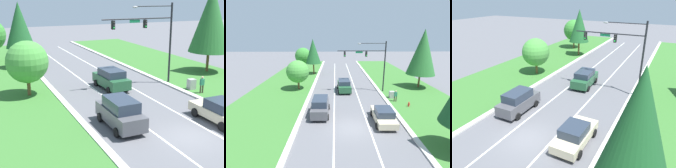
# 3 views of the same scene
# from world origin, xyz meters

# --- Properties ---
(ground_plane) EXTENTS (160.00, 160.00, 0.00)m
(ground_plane) POSITION_xyz_m (0.00, 0.00, 0.00)
(ground_plane) COLOR #5B5B60
(curb_strip_right) EXTENTS (0.50, 90.00, 0.15)m
(curb_strip_right) POSITION_xyz_m (5.65, 0.00, 0.07)
(curb_strip_right) COLOR beige
(curb_strip_right) RESTS_ON ground_plane
(curb_strip_left) EXTENTS (0.50, 90.00, 0.15)m
(curb_strip_left) POSITION_xyz_m (-5.65, 0.00, 0.07)
(curb_strip_left) COLOR beige
(curb_strip_left) RESTS_ON ground_plane
(grass_verge_left) EXTENTS (10.00, 90.00, 0.08)m
(grass_verge_left) POSITION_xyz_m (-10.90, 0.00, 0.04)
(grass_verge_left) COLOR #38702D
(grass_verge_left) RESTS_ON ground_plane
(lane_stripe_inner_left) EXTENTS (0.14, 81.00, 0.01)m
(lane_stripe_inner_left) POSITION_xyz_m (-1.80, 0.00, 0.00)
(lane_stripe_inner_left) COLOR white
(lane_stripe_inner_left) RESTS_ON ground_plane
(lane_stripe_inner_right) EXTENTS (0.14, 81.00, 0.01)m
(lane_stripe_inner_right) POSITION_xyz_m (1.80, 0.00, 0.00)
(lane_stripe_inner_right) COLOR white
(lane_stripe_inner_right) RESTS_ON ground_plane
(traffic_signal_mast) EXTENTS (7.64, 0.41, 8.19)m
(traffic_signal_mast) POSITION_xyz_m (4.11, 11.73, 5.44)
(traffic_signal_mast) COLOR black
(traffic_signal_mast) RESTS_ON ground_plane
(forest_suv) EXTENTS (2.31, 4.83, 1.96)m
(forest_suv) POSITION_xyz_m (-0.20, 12.12, 1.01)
(forest_suv) COLOR #235633
(forest_suv) RESTS_ON ground_plane
(champagne_sedan) EXTENTS (2.20, 4.69, 1.69)m
(champagne_sedan) POSITION_xyz_m (3.52, 1.19, 0.84)
(champagne_sedan) COLOR beige
(champagne_sedan) RESTS_ON ground_plane
(graphite_suv) EXTENTS (2.07, 4.62, 2.10)m
(graphite_suv) POSITION_xyz_m (-3.43, 3.28, 1.07)
(graphite_suv) COLOR #4C4C51
(graphite_suv) RESTS_ON ground_plane
(utility_cabinet) EXTENTS (0.70, 0.60, 1.08)m
(utility_cabinet) POSITION_xyz_m (6.73, 8.53, 0.54)
(utility_cabinet) COLOR #9E9E99
(utility_cabinet) RESTS_ON ground_plane
(pedestrian) EXTENTS (0.40, 0.22, 1.69)m
(pedestrian) POSITION_xyz_m (6.79, 7.11, 0.94)
(pedestrian) COLOR #42382D
(pedestrian) RESTS_ON ground_plane
(fire_hydrant) EXTENTS (0.34, 0.20, 0.70)m
(fire_hydrant) POSITION_xyz_m (7.98, 5.27, 0.34)
(fire_hydrant) COLOR red
(fire_hydrant) RESTS_ON ground_plane
(conifer_near_right_tree) EXTENTS (4.79, 4.79, 10.10)m
(conifer_near_right_tree) POSITION_xyz_m (13.22, 13.90, 6.26)
(conifer_near_right_tree) COLOR brown
(conifer_near_right_tree) RESTS_ON ground_plane
(oak_near_left_tree) EXTENTS (4.16, 4.16, 5.85)m
(oak_near_left_tree) POSITION_xyz_m (-10.01, 29.92, 3.76)
(oak_near_left_tree) COLOR brown
(oak_near_left_tree) RESTS_ON ground_plane
(oak_far_left_tree) EXTENTS (3.79, 3.79, 5.06)m
(oak_far_left_tree) POSITION_xyz_m (-7.97, 13.04, 3.16)
(oak_far_left_tree) COLOR brown
(oak_far_left_tree) RESTS_ON ground_plane
(conifer_mid_left_tree) EXTENTS (3.51, 3.51, 8.20)m
(conifer_mid_left_tree) POSITION_xyz_m (-6.79, 25.16, 5.37)
(conifer_mid_left_tree) COLOR brown
(conifer_mid_left_tree) RESTS_ON ground_plane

